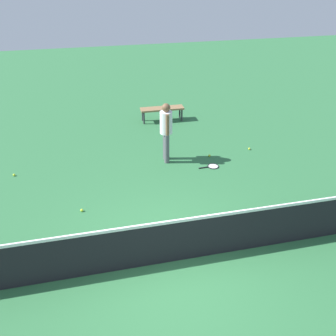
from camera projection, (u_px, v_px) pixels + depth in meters
ground_plane at (171, 261)px, 7.21m from camera, size 40.00×40.00×0.00m
court_net at (171, 241)px, 6.97m from camera, size 10.09×0.09×1.07m
player_near_side at (166, 128)px, 10.26m from camera, size 0.36×0.52×1.70m
tennis_racket_near_player at (212, 166)px, 10.43m from camera, size 0.59×0.33×0.03m
tennis_ball_near_player at (14, 175)px, 9.99m from camera, size 0.07×0.07×0.07m
tennis_ball_by_net at (249, 149)px, 11.34m from camera, size 0.07×0.07×0.07m
tennis_ball_midcourt at (82, 210)px, 8.60m from camera, size 0.07×0.07×0.07m
tennis_ball_baseline at (209, 155)px, 10.96m from camera, size 0.07×0.07×0.07m
courtside_bench at (162, 110)px, 13.14m from camera, size 1.51×0.42×0.48m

